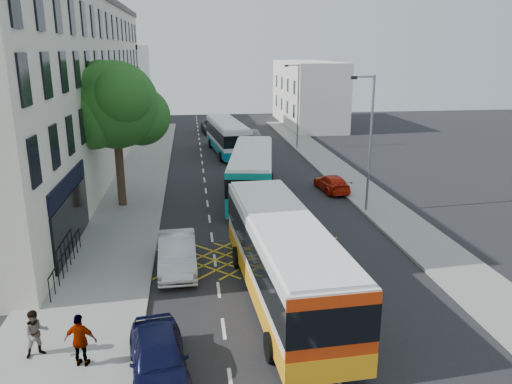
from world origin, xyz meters
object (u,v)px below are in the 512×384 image
object	(u,v)px
red_hatchback	(332,183)
pedestrian_far	(81,340)
bus_far	(227,136)
parked_car_silver	(177,253)
motorbike	(341,332)
pedestrian_near	(36,333)
street_tree	(115,106)
distant_car_grey	(213,127)
lamp_far	(297,102)
lamp_near	(369,137)
parked_car_blue	(158,357)
bus_mid	(252,173)
bus_near	(283,257)
distant_car_silver	(253,134)

from	to	relation	value
red_hatchback	pedestrian_far	bearing A→B (deg)	49.66
bus_far	parked_car_silver	xyz separation A→B (m)	(-4.21, -25.60, -0.82)
motorbike	pedestrian_far	world-z (taller)	same
pedestrian_near	pedestrian_far	distance (m)	1.67
street_tree	pedestrian_far	world-z (taller)	street_tree
motorbike	pedestrian_far	bearing A→B (deg)	168.97
street_tree	distant_car_grey	distance (m)	29.20
bus_far	pedestrian_far	xyz separation A→B (m)	(-6.98, -32.60, -0.58)
parked_car_silver	lamp_far	bearing A→B (deg)	65.80
motorbike	lamp_near	bearing A→B (deg)	59.47
parked_car_blue	pedestrian_near	xyz separation A→B (m)	(-3.87, 1.46, 0.22)
bus_far	distant_car_grey	bearing A→B (deg)	87.79
parked_car_blue	pedestrian_near	distance (m)	4.14
lamp_near	street_tree	bearing A→B (deg)	168.60
bus_mid	red_hatchback	bearing A→B (deg)	16.37
lamp_near	pedestrian_far	distance (m)	19.85
lamp_near	motorbike	xyz separation A→B (m)	(-5.79, -14.13, -3.73)
bus_far	motorbike	distance (m)	33.02
parked_car_blue	distant_car_grey	distance (m)	45.40
distant_car_grey	pedestrian_near	xyz separation A→B (m)	(-7.74, -43.77, 0.18)
lamp_far	bus_near	bearing A→B (deg)	-102.94
parked_car_silver	red_hatchback	world-z (taller)	parked_car_silver
bus_near	bus_far	distance (m)	28.91
parked_car_blue	pedestrian_far	distance (m)	2.50
bus_far	pedestrian_near	xyz separation A→B (m)	(-8.49, -31.88, -0.66)
pedestrian_near	parked_car_blue	bearing A→B (deg)	-45.90
bus_near	pedestrian_near	distance (m)	9.01
pedestrian_far	motorbike	bearing A→B (deg)	-171.68
parked_car_blue	distant_car_grey	world-z (taller)	distant_car_grey
street_tree	red_hatchback	xyz separation A→B (m)	(14.01, 1.83, -5.72)
lamp_far	bus_near	size ratio (longest dim) A/B	0.67
bus_near	red_hatchback	bearing A→B (deg)	64.25
street_tree	parked_car_silver	bearing A→B (deg)	-69.61
bus_far	red_hatchback	bearing A→B (deg)	-72.01
lamp_far	parked_car_blue	distance (m)	36.56
bus_near	pedestrian_near	bearing A→B (deg)	-163.75
parked_car_silver	distant_car_silver	distance (m)	32.69
bus_near	distant_car_grey	world-z (taller)	bus_near
bus_mid	pedestrian_near	bearing A→B (deg)	-108.46
red_hatchback	distant_car_grey	bearing A→B (deg)	-79.99
bus_far	bus_near	bearing A→B (deg)	-95.81
motorbike	pedestrian_near	distance (m)	9.65
bus_mid	distant_car_silver	size ratio (longest dim) A/B	2.92
parked_car_blue	pedestrian_far	world-z (taller)	pedestrian_far
street_tree	lamp_near	distance (m)	15.10
distant_car_silver	lamp_near	bearing A→B (deg)	94.66
motorbike	distant_car_silver	size ratio (longest dim) A/B	0.53
bus_near	bus_mid	distance (m)	14.15
parked_car_blue	distant_car_grey	size ratio (longest dim) A/B	0.78
lamp_near	distant_car_grey	bearing A→B (deg)	103.93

